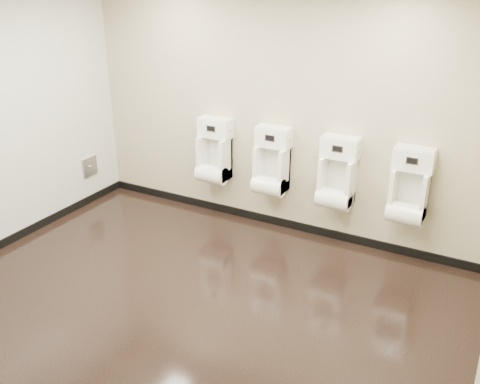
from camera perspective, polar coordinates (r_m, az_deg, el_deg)
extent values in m
cube|color=black|center=(5.32, -4.25, -10.89)|extent=(5.00, 3.50, 0.00)
cube|color=#B7AE8F|center=(6.15, 4.23, 8.29)|extent=(5.00, 0.02, 2.80)
cube|color=#B7AE8F|center=(3.49, -20.65, -5.36)|extent=(5.00, 0.02, 2.80)
cube|color=#B7AE8F|center=(6.36, -24.16, 6.80)|extent=(0.02, 3.50, 2.80)
cube|color=silver|center=(6.35, -24.14, 6.79)|extent=(0.01, 3.50, 2.80)
cube|color=black|center=(6.62, 3.84, -3.09)|extent=(5.00, 0.02, 0.10)
cube|color=black|center=(6.81, -22.26, -4.13)|extent=(0.02, 3.50, 0.10)
cube|color=#9E9EA3|center=(7.36, -15.74, 2.63)|extent=(0.03, 0.25, 0.25)
cylinder|color=silver|center=(7.35, -15.64, 2.61)|extent=(0.02, 0.04, 0.04)
cube|color=white|center=(6.58, -2.76, 3.63)|extent=(0.37, 0.27, 0.52)
cube|color=silver|center=(6.64, -2.38, 4.18)|extent=(0.28, 0.01, 0.40)
cylinder|color=white|center=(6.59, -3.05, 1.91)|extent=(0.37, 0.22, 0.22)
cube|color=white|center=(6.50, -2.66, 6.82)|extent=(0.41, 0.19, 0.22)
cube|color=black|center=(6.41, -3.14, 6.76)|extent=(0.10, 0.01, 0.06)
cube|color=silver|center=(6.41, -3.12, 6.77)|extent=(0.12, 0.01, 0.08)
cylinder|color=silver|center=(6.40, -1.03, 6.57)|extent=(0.01, 0.03, 0.03)
cube|color=white|center=(6.24, 3.38, 2.48)|extent=(0.37, 0.27, 0.52)
cube|color=silver|center=(6.30, 3.73, 3.07)|extent=(0.28, 0.01, 0.40)
cylinder|color=white|center=(6.25, 3.06, 0.67)|extent=(0.37, 0.22, 0.22)
cube|color=white|center=(6.15, 3.60, 5.84)|extent=(0.41, 0.19, 0.22)
cube|color=black|center=(6.05, 3.19, 5.76)|extent=(0.10, 0.01, 0.06)
cube|color=silver|center=(6.05, 3.20, 5.77)|extent=(0.12, 0.01, 0.08)
cylinder|color=silver|center=(6.07, 5.41, 5.54)|extent=(0.01, 0.03, 0.03)
cube|color=white|center=(5.97, 10.28, 1.15)|extent=(0.37, 0.27, 0.52)
cube|color=silver|center=(6.03, 10.58, 1.78)|extent=(0.28, 0.01, 0.40)
cylinder|color=white|center=(5.98, 9.94, -0.73)|extent=(0.37, 0.22, 0.22)
cube|color=white|center=(5.87, 10.66, 4.64)|extent=(0.41, 0.19, 0.22)
cube|color=black|center=(5.78, 10.34, 4.55)|extent=(0.10, 0.01, 0.06)
cube|color=silver|center=(5.78, 10.35, 4.55)|extent=(0.12, 0.01, 0.08)
cylinder|color=silver|center=(5.82, 12.62, 4.29)|extent=(0.01, 0.03, 0.03)
cube|color=white|center=(5.80, 17.54, -0.26)|extent=(0.37, 0.27, 0.52)
cube|color=silver|center=(5.87, 17.77, 0.40)|extent=(0.28, 0.01, 0.40)
cylinder|color=white|center=(5.81, 17.17, -2.20)|extent=(0.37, 0.22, 0.22)
cube|color=white|center=(5.70, 18.07, 3.30)|extent=(0.41, 0.19, 0.22)
cube|color=black|center=(5.60, 17.88, 3.18)|extent=(0.10, 0.01, 0.06)
cube|color=silver|center=(5.60, 17.88, 3.19)|extent=(0.12, 0.01, 0.08)
cylinder|color=silver|center=(5.67, 20.13, 2.92)|extent=(0.01, 0.03, 0.03)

